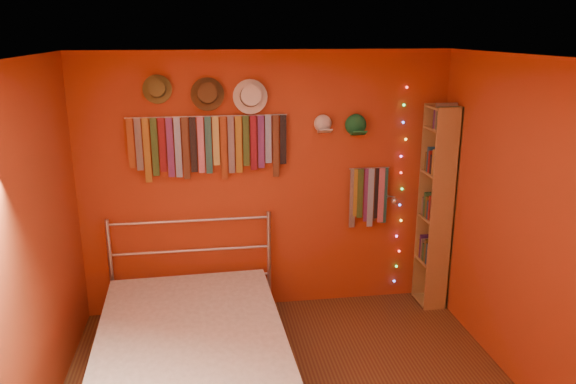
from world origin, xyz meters
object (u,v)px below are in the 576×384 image
tie_rack (208,144)px  bed (192,351)px  bookshelf (440,207)px  reading_lamp (393,200)px

tie_rack → bed: (-0.20, -1.09, -1.44)m
bookshelf → bed: bookshelf is taller
bookshelf → reading_lamp: bearing=179.4°
tie_rack → bookshelf: (2.20, -0.15, -0.66)m
reading_lamp → bed: bearing=-154.1°
tie_rack → reading_lamp: size_ratio=5.25×
tie_rack → reading_lamp: (1.73, -0.15, -0.57)m
bed → reading_lamp: bearing=24.1°
tie_rack → bookshelf: bearing=-4.0°
reading_lamp → bed: (-1.93, -0.94, -0.87)m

